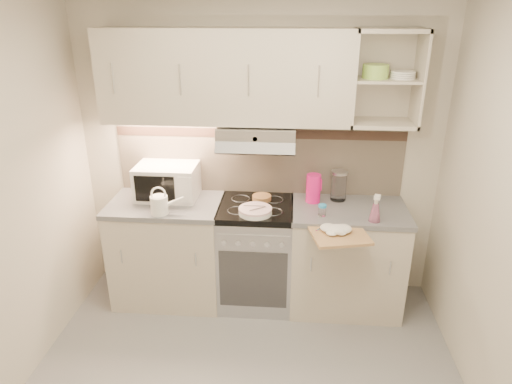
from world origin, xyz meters
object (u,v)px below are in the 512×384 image
Objects in this scene: plate_stack at (255,211)px; pink_pitcher at (313,188)px; electric_range at (256,254)px; cutting_board at (339,235)px; glass_jar at (339,185)px; spray_bottle at (375,210)px; watering_can at (160,204)px; microwave at (167,181)px.

pink_pitcher reaches higher than plate_stack.
electric_range is 2.29× the size of cutting_board.
spray_bottle is (0.24, -0.39, -0.04)m from glass_jar.
electric_range is 1.08m from spray_bottle.
glass_jar is (0.66, 0.33, 0.10)m from plate_stack.
glass_jar is (1.39, 0.39, 0.05)m from watering_can.
watering_can is at bearing -162.31° from spray_bottle.
electric_range is 0.92m from watering_can.
glass_jar is at bearing 26.62° from plate_stack.
microwave reaches higher than electric_range.
spray_bottle reaches higher than watering_can.
glass_jar is at bearing 14.01° from electric_range.
electric_range is 0.96m from microwave.
plate_stack is 1.03× the size of glass_jar.
microwave is (-0.75, 0.12, 0.59)m from electric_range.
pink_pitcher is at bearing -164.64° from glass_jar.
cutting_board is (0.63, -0.24, -0.05)m from plate_stack.
watering_can is 1.12× the size of pink_pitcher.
microwave is 1.93× the size of plate_stack.
microwave reaches higher than glass_jar.
cutting_board is at bearing -32.70° from electric_range.
watering_can is 1.04× the size of glass_jar.
glass_jar reaches higher than cutting_board.
spray_bottle is at bearing -13.62° from electric_range.
plate_stack is at bearing -2.90° from watering_can.
spray_bottle is at bearing -10.92° from microwave.
plate_stack is at bearing -19.76° from microwave.
pink_pitcher is (1.18, 0.33, 0.04)m from watering_can.
plate_stack is at bearing -165.80° from spray_bottle.
glass_jar reaches higher than plate_stack.
watering_can is 1.23m from pink_pitcher.
pink_pitcher is 0.56m from cutting_board.
cutting_board is at bearing -127.94° from spray_bottle.
pink_pitcher is (1.21, -0.01, -0.02)m from microwave.
cutting_board is (-0.04, -0.57, -0.16)m from glass_jar.
plate_stack is at bearing 146.13° from cutting_board.
plate_stack is 0.54m from pink_pitcher.
spray_bottle is at bearing -3.52° from plate_stack.
plate_stack is at bearing -161.94° from pink_pitcher.
plate_stack is (0.73, 0.05, -0.06)m from watering_can.
electric_range is 3.56× the size of glass_jar.
electric_range is 0.50m from plate_stack.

